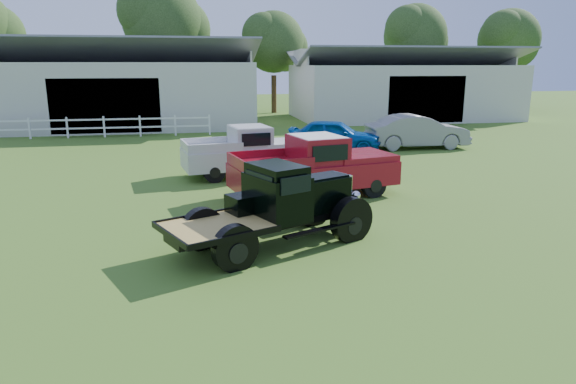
{
  "coord_description": "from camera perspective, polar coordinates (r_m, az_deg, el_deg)",
  "views": [
    {
      "loc": [
        -2.1,
        -10.92,
        4.16
      ],
      "look_at": [
        0.2,
        1.2,
        1.05
      ],
      "focal_mm": 32.0,
      "sensor_mm": 36.0,
      "label": 1
    }
  ],
  "objects": [
    {
      "name": "misc_car_blue",
      "position": [
        25.1,
        5.16,
        6.31
      ],
      "size": [
        4.82,
        3.23,
        1.52
      ],
      "primitive_type": "imported",
      "rotation": [
        0.0,
        0.0,
        1.22
      ],
      "color": "#06499E",
      "rests_on": "ground"
    },
    {
      "name": "misc_car_grey",
      "position": [
        26.57,
        14.13,
        6.53
      ],
      "size": [
        5.11,
        1.9,
        1.67
      ],
      "primitive_type": "imported",
      "rotation": [
        0.0,
        0.0,
        1.54
      ],
      "color": "gray",
      "rests_on": "ground"
    },
    {
      "name": "shed_left",
      "position": [
        37.27,
        -18.66,
        11.33
      ],
      "size": [
        18.8,
        10.2,
        5.6
      ],
      "primitive_type": null,
      "color": "#BEBEBE",
      "rests_on": "ground"
    },
    {
      "name": "shed_right",
      "position": [
        41.23,
        12.53,
        11.65
      ],
      "size": [
        16.8,
        9.2,
        5.2
      ],
      "primitive_type": null,
      "color": "#BEBEBE",
      "rests_on": "ground"
    },
    {
      "name": "vintage_flatbed",
      "position": [
        11.82,
        -1.62,
        -1.54
      ],
      "size": [
        5.22,
        3.75,
        1.93
      ],
      "primitive_type": null,
      "rotation": [
        0.0,
        0.0,
        0.42
      ],
      "color": "black",
      "rests_on": "ground"
    },
    {
      "name": "tree_c",
      "position": [
        44.49,
        -1.6,
        14.58
      ],
      "size": [
        5.4,
        5.4,
        9.0
      ],
      "primitive_type": null,
      "color": "black",
      "rests_on": "ground"
    },
    {
      "name": "tree_b",
      "position": [
        44.99,
        -13.67,
        15.79
      ],
      "size": [
        6.9,
        6.9,
        11.5
      ],
      "primitive_type": null,
      "color": "black",
      "rests_on": "ground"
    },
    {
      "name": "ground",
      "position": [
        11.87,
        0.13,
        -6.36
      ],
      "size": [
        120.0,
        120.0,
        0.0
      ],
      "primitive_type": "plane",
      "color": "#496D23"
    },
    {
      "name": "fence_rail",
      "position": [
        31.68,
        -21.55,
        6.71
      ],
      "size": [
        14.2,
        0.16,
        1.2
      ],
      "primitive_type": null,
      "color": "white",
      "rests_on": "ground"
    },
    {
      "name": "red_pickup",
      "position": [
        16.28,
        2.9,
        2.89
      ],
      "size": [
        5.73,
        3.15,
        1.98
      ],
      "primitive_type": null,
      "rotation": [
        0.0,
        0.0,
        0.21
      ],
      "color": "maroon",
      "rests_on": "ground"
    },
    {
      "name": "white_pickup",
      "position": [
        19.48,
        -4.51,
        4.52
      ],
      "size": [
        5.24,
        2.72,
        1.84
      ],
      "primitive_type": null,
      "rotation": [
        0.0,
        0.0,
        0.16
      ],
      "color": "silver",
      "rests_on": "ground"
    },
    {
      "name": "tree_d",
      "position": [
        49.22,
        13.84,
        14.73
      ],
      "size": [
        6.0,
        6.0,
        10.0
      ],
      "primitive_type": null,
      "color": "black",
      "rests_on": "ground"
    },
    {
      "name": "tree_e",
      "position": [
        51.3,
        23.18,
        13.71
      ],
      "size": [
        5.7,
        5.7,
        9.5
      ],
      "primitive_type": null,
      "color": "black",
      "rests_on": "ground"
    }
  ]
}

